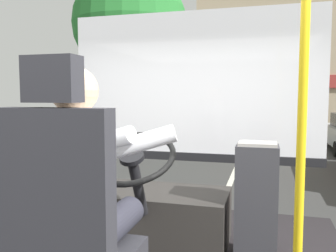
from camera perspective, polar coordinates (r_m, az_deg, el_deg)
ground at (r=10.81m, az=11.61°, el=-5.39°), size 18.00×44.00×0.06m
driver_seat at (r=1.63m, az=-15.57°, el=-16.51°), size 0.48×0.48×1.28m
bus_driver at (r=1.67m, az=-13.59°, el=-8.87°), size 0.77×0.57×0.83m
steering_console at (r=2.75m, az=-2.19°, el=-14.03°), size 1.10×1.03×0.88m
handrail_pole at (r=1.77m, az=21.04°, el=4.43°), size 0.04×0.04×2.23m
fare_box at (r=2.48m, az=14.14°, el=-11.99°), size 0.28×0.23×0.82m
windshield_panel at (r=3.50m, az=3.95°, el=3.70°), size 2.50×0.08×1.48m
street_tree at (r=11.24m, az=-6.21°, el=16.05°), size 3.47×3.47×5.82m
shop_building at (r=20.85m, az=25.35°, el=8.98°), size 13.85×5.41×7.05m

